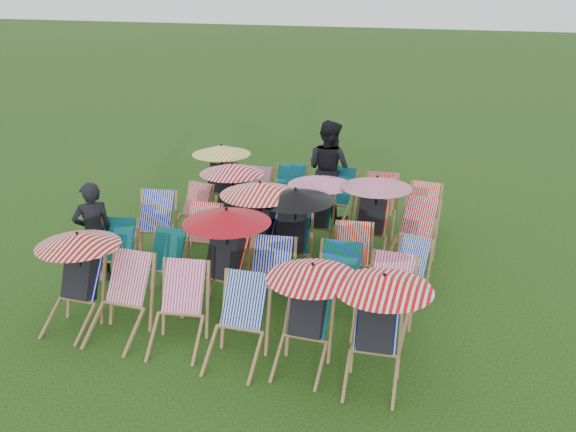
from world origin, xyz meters
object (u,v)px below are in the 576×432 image
(deckchair_0, at_px, (75,279))
(person_left, at_px, (93,233))
(person_rear, at_px, (329,169))
(deckchair_5, at_px, (377,329))
(deckchair_29, at_px, (420,214))

(deckchair_0, bearing_deg, person_left, 113.93)
(person_left, relative_size, person_rear, 0.84)
(deckchair_5, relative_size, person_rear, 0.70)
(person_rear, bearing_deg, deckchair_0, 92.53)
(deckchair_29, relative_size, person_left, 0.59)
(deckchair_5, distance_m, person_rear, 5.42)
(deckchair_0, distance_m, person_rear, 5.46)
(deckchair_29, bearing_deg, person_rear, 168.74)
(person_rear, bearing_deg, person_left, 80.42)
(deckchair_5, relative_size, deckchair_29, 1.41)
(deckchair_5, xyz_separation_m, person_left, (-4.51, 1.29, 0.09))
(deckchair_0, relative_size, deckchair_5, 0.98)
(deckchair_0, distance_m, person_left, 1.35)
(deckchair_5, bearing_deg, person_left, 159.97)
(deckchair_5, height_order, deckchair_29, deckchair_5)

